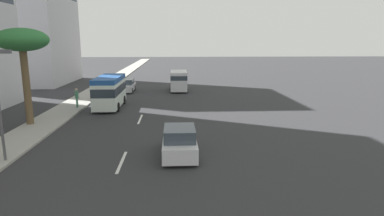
{
  "coord_description": "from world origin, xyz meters",
  "views": [
    {
      "loc": [
        -3.86,
        -2.87,
        6.35
      ],
      "look_at": [
        18.11,
        -4.08,
        1.78
      ],
      "focal_mm": 30.18,
      "sensor_mm": 36.0,
      "label": 1
    }
  ],
  "objects_px": {
    "van_fourth": "(179,80)",
    "street_lamp": "(0,92)",
    "pedestrian_near_lamp": "(77,97)",
    "palm_tree": "(22,43)",
    "car_second": "(127,86)",
    "car_third": "(180,142)",
    "minibus_lead": "(110,91)"
  },
  "relations": [
    {
      "from": "car_third",
      "to": "pedestrian_near_lamp",
      "type": "xyz_separation_m",
      "value": [
        13.44,
        9.55,
        0.38
      ]
    },
    {
      "from": "van_fourth",
      "to": "street_lamp",
      "type": "xyz_separation_m",
      "value": [
        -24.76,
        9.47,
        2.37
      ]
    },
    {
      "from": "car_second",
      "to": "minibus_lead",
      "type": "bearing_deg",
      "value": -0.99
    },
    {
      "from": "palm_tree",
      "to": "minibus_lead",
      "type": "bearing_deg",
      "value": -35.97
    },
    {
      "from": "car_second",
      "to": "van_fourth",
      "type": "bearing_deg",
      "value": 91.35
    },
    {
      "from": "car_third",
      "to": "van_fourth",
      "type": "xyz_separation_m",
      "value": [
        24.21,
        -0.3,
        0.66
      ]
    },
    {
      "from": "minibus_lead",
      "to": "van_fourth",
      "type": "height_order",
      "value": "minibus_lead"
    },
    {
      "from": "car_second",
      "to": "car_third",
      "type": "xyz_separation_m",
      "value": [
        -24.06,
        -6.33,
        0.04
      ]
    },
    {
      "from": "van_fourth",
      "to": "pedestrian_near_lamp",
      "type": "distance_m",
      "value": 14.6
    },
    {
      "from": "van_fourth",
      "to": "palm_tree",
      "type": "xyz_separation_m",
      "value": [
        -16.95,
        11.61,
        4.79
      ]
    },
    {
      "from": "van_fourth",
      "to": "car_third",
      "type": "bearing_deg",
      "value": 179.29
    },
    {
      "from": "palm_tree",
      "to": "street_lamp",
      "type": "height_order",
      "value": "palm_tree"
    },
    {
      "from": "car_second",
      "to": "van_fourth",
      "type": "relative_size",
      "value": 0.94
    },
    {
      "from": "pedestrian_near_lamp",
      "to": "palm_tree",
      "type": "relative_size",
      "value": 0.26
    },
    {
      "from": "car_second",
      "to": "palm_tree",
      "type": "relative_size",
      "value": 0.63
    },
    {
      "from": "car_second",
      "to": "palm_tree",
      "type": "distance_m",
      "value": 18.36
    },
    {
      "from": "palm_tree",
      "to": "pedestrian_near_lamp",
      "type": "bearing_deg",
      "value": -15.92
    },
    {
      "from": "street_lamp",
      "to": "van_fourth",
      "type": "bearing_deg",
      "value": -20.93
    },
    {
      "from": "van_fourth",
      "to": "car_second",
      "type": "bearing_deg",
      "value": 91.35
    },
    {
      "from": "car_second",
      "to": "street_lamp",
      "type": "bearing_deg",
      "value": -6.59
    },
    {
      "from": "van_fourth",
      "to": "palm_tree",
      "type": "distance_m",
      "value": 21.09
    },
    {
      "from": "car_third",
      "to": "palm_tree",
      "type": "xyz_separation_m",
      "value": [
        7.26,
        11.31,
        5.45
      ]
    },
    {
      "from": "minibus_lead",
      "to": "van_fourth",
      "type": "bearing_deg",
      "value": 146.62
    },
    {
      "from": "van_fourth",
      "to": "street_lamp",
      "type": "height_order",
      "value": "street_lamp"
    },
    {
      "from": "pedestrian_near_lamp",
      "to": "palm_tree",
      "type": "height_order",
      "value": "palm_tree"
    },
    {
      "from": "minibus_lead",
      "to": "street_lamp",
      "type": "bearing_deg",
      "value": -10.47
    },
    {
      "from": "palm_tree",
      "to": "street_lamp",
      "type": "relative_size",
      "value": 1.22
    },
    {
      "from": "car_third",
      "to": "street_lamp",
      "type": "distance_m",
      "value": 9.67
    },
    {
      "from": "car_third",
      "to": "street_lamp",
      "type": "height_order",
      "value": "street_lamp"
    },
    {
      "from": "palm_tree",
      "to": "street_lamp",
      "type": "bearing_deg",
      "value": -164.69
    },
    {
      "from": "car_second",
      "to": "van_fourth",
      "type": "xyz_separation_m",
      "value": [
        0.16,
        -6.63,
        0.71
      ]
    },
    {
      "from": "car_third",
      "to": "street_lamp",
      "type": "relative_size",
      "value": 0.7
    }
  ]
}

